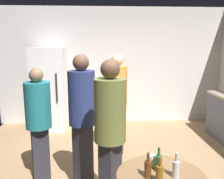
{
  "coord_description": "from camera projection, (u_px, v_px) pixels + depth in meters",
  "views": [
    {
      "loc": [
        -0.36,
        -3.08,
        1.9
      ],
      "look_at": [
        -0.13,
        0.74,
        1.16
      ],
      "focal_mm": 38.98,
      "sensor_mm": 36.0,
      "label": 1
    }
  ],
  "objects": [
    {
      "name": "wall_back",
      "position": [
        112.0,
        66.0,
        5.72
      ],
      "size": [
        5.32,
        0.06,
        2.7
      ],
      "primitive_type": "cube",
      "color": "silver",
      "rests_on": "ground_plane"
    },
    {
      "name": "person_in_navy_shirt",
      "position": [
        82.0,
        111.0,
        3.1
      ],
      "size": [
        0.48,
        0.48,
        1.76
      ],
      "rotation": [
        0.0,
        0.0,
        -0.81
      ],
      "color": "#2D2D38",
      "rests_on": "ground_plane"
    },
    {
      "name": "beer_bottle_green",
      "position": [
        159.0,
        162.0,
        2.23
      ],
      "size": [
        0.06,
        0.06,
        0.23
      ],
      "color": "#26662D",
      "rests_on": "foreground_table"
    },
    {
      "name": "beer_bottle_clear",
      "position": [
        176.0,
        169.0,
        2.12
      ],
      "size": [
        0.06,
        0.06,
        0.23
      ],
      "color": "silver",
      "rests_on": "foreground_table"
    },
    {
      "name": "person_in_orange_shirt",
      "position": [
        117.0,
        96.0,
        4.09
      ],
      "size": [
        0.39,
        0.39,
        1.72
      ],
      "rotation": [
        0.0,
        0.0,
        -1.73
      ],
      "color": "#2D2D38",
      "rests_on": "ground_plane"
    },
    {
      "name": "refrigerator",
      "position": [
        50.0,
        89.0,
        5.3
      ],
      "size": [
        0.7,
        0.68,
        1.8
      ],
      "color": "white",
      "rests_on": "ground_plane"
    },
    {
      "name": "plastic_cup_white",
      "position": [
        152.0,
        161.0,
        2.32
      ],
      "size": [
        0.08,
        0.08,
        0.11
      ],
      "primitive_type": "cylinder",
      "color": "white",
      "rests_on": "foreground_table"
    },
    {
      "name": "beer_bottle_brown",
      "position": [
        148.0,
        169.0,
        2.12
      ],
      "size": [
        0.06,
        0.06,
        0.23
      ],
      "color": "#593314",
      "rests_on": "foreground_table"
    },
    {
      "name": "beer_bottle_amber",
      "position": [
        160.0,
        173.0,
        2.04
      ],
      "size": [
        0.06,
        0.06,
        0.23
      ],
      "color": "#8C5919",
      "rests_on": "foreground_table"
    },
    {
      "name": "person_in_olive_shirt",
      "position": [
        110.0,
        126.0,
        2.6
      ],
      "size": [
        0.48,
        0.48,
        1.74
      ],
      "rotation": [
        0.0,
        0.0,
        -0.66
      ],
      "color": "#2D2D38",
      "rests_on": "ground_plane"
    },
    {
      "name": "person_in_teal_shirt",
      "position": [
        39.0,
        117.0,
        3.25
      ],
      "size": [
        0.44,
        0.44,
        1.58
      ],
      "rotation": [
        0.0,
        0.0,
        -1.2
      ],
      "color": "#2D2D38",
      "rests_on": "ground_plane"
    }
  ]
}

